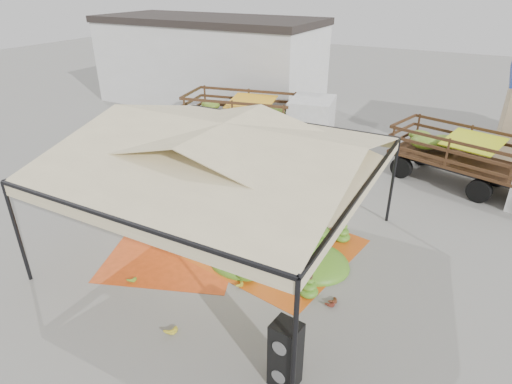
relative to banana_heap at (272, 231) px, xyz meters
The scene contains 17 objects.
ground 1.51m from the banana_heap, 153.43° to the right, with size 90.00×90.00×0.00m, color slate.
canopy_tent 3.05m from the banana_heap, 153.43° to the right, with size 8.10×8.10×4.00m.
building_white 17.60m from the banana_heap, 130.05° to the left, with size 14.30×6.30×5.40m.
tarp_left 3.05m from the banana_heap, 147.58° to the right, with size 3.83×3.65×0.01m, color #D94914.
tarp_right 0.62m from the banana_heap, ahead, with size 4.14×4.35×0.01m, color #C34B12.
banana_heap is the anchor object (origin of this frame).
hand_yellow_a 4.39m from the banana_heap, 97.47° to the right, with size 0.48×0.39×0.22m, color gold.
hand_yellow_b 2.16m from the banana_heap, 90.23° to the right, with size 0.43×0.35×0.19m, color #B29A23.
hand_red_a 2.99m from the banana_heap, 33.56° to the right, with size 0.40×0.33×0.18m, color #571C13.
hand_red_b 2.91m from the banana_heap, 31.31° to the right, with size 0.43×0.35×0.20m, color #5E2D15.
hand_green 4.33m from the banana_heap, 129.36° to the right, with size 0.38×0.31×0.17m, color #3F7017.
hanging_bunches 2.94m from the banana_heap, 159.61° to the right, with size 1.74×0.24×0.20m.
speaker_stack 4.97m from the banana_heap, 60.41° to the right, with size 0.62×0.56×1.57m.
banana_leaves 5.20m from the banana_heap, 163.26° to the left, with size 0.96×1.36×3.70m, color #267820, non-canonical shape.
vendor 3.91m from the banana_heap, 111.84° to the left, with size 0.60×0.39×1.64m, color gray.
truck_left 9.37m from the banana_heap, 119.09° to the left, with size 7.56×3.80×2.48m.
truck_right 9.23m from the banana_heap, 53.99° to the left, with size 6.90×3.94×2.25m.
Camera 1 is at (6.13, -9.42, 7.56)m, focal length 30.00 mm.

